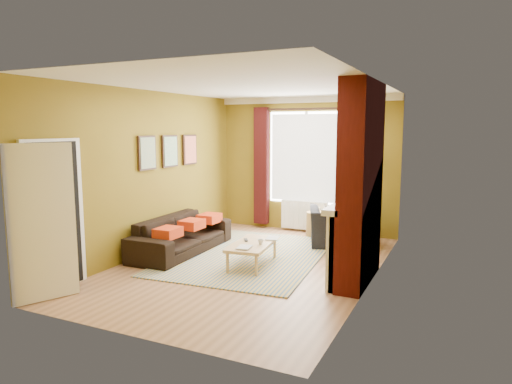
% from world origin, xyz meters
% --- Properties ---
extents(ground, '(5.50, 5.50, 0.00)m').
position_xyz_m(ground, '(0.00, 0.00, 0.00)').
color(ground, '#926442').
rests_on(ground, ground).
extents(room_walls, '(3.82, 5.54, 2.83)m').
position_xyz_m(room_walls, '(0.63, 0.27, 1.38)').
color(room_walls, olive).
rests_on(room_walls, ground).
extents(striped_rug, '(2.64, 3.48, 0.02)m').
position_xyz_m(striped_rug, '(-0.26, 0.48, 0.01)').
color(striped_rug, '#366596').
rests_on(striped_rug, ground).
extents(sofa, '(0.88, 2.18, 0.63)m').
position_xyz_m(sofa, '(-1.42, 0.21, 0.32)').
color(sofa, black).
rests_on(sofa, ground).
extents(armchair, '(1.35, 1.26, 0.71)m').
position_xyz_m(armchair, '(0.98, 1.80, 0.35)').
color(armchair, black).
rests_on(armchair, ground).
extents(coffee_table, '(0.70, 1.19, 0.38)m').
position_xyz_m(coffee_table, '(0.05, 0.02, 0.34)').
color(coffee_table, '#D7B37C').
rests_on(coffee_table, ground).
extents(wicker_stool, '(0.44, 0.44, 0.50)m').
position_xyz_m(wicker_stool, '(0.36, 2.34, 0.25)').
color(wicker_stool, '#9C7843').
rests_on(wicker_stool, ground).
extents(floor_lamp, '(0.33, 0.33, 1.81)m').
position_xyz_m(floor_lamp, '(1.51, 2.13, 1.43)').
color(floor_lamp, black).
rests_on(floor_lamp, ground).
extents(book_a, '(0.24, 0.30, 0.03)m').
position_xyz_m(book_a, '(-0.02, -0.36, 0.39)').
color(book_a, '#999999').
rests_on(book_a, coffee_table).
extents(book_b, '(0.25, 0.31, 0.02)m').
position_xyz_m(book_b, '(0.14, 0.36, 0.39)').
color(book_b, '#999999').
rests_on(book_b, coffee_table).
extents(mug, '(0.10, 0.10, 0.08)m').
position_xyz_m(mug, '(0.21, -0.03, 0.42)').
color(mug, '#999999').
rests_on(mug, coffee_table).
extents(tv_remote, '(0.13, 0.17, 0.02)m').
position_xyz_m(tv_remote, '(-0.10, 0.09, 0.39)').
color(tv_remote, '#262629').
rests_on(tv_remote, coffee_table).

